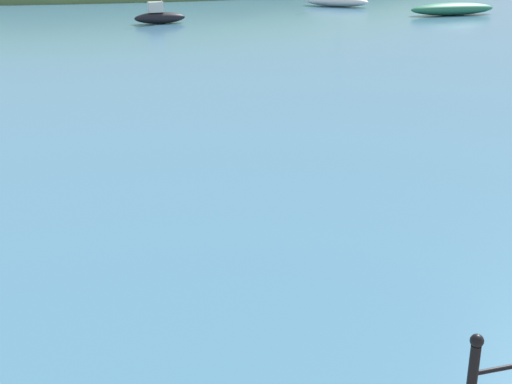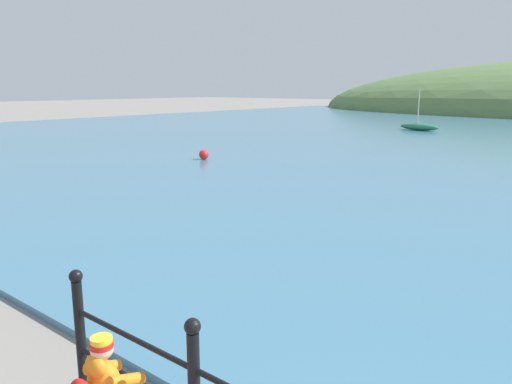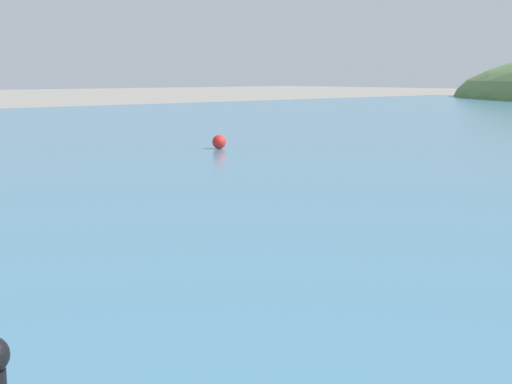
# 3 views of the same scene
# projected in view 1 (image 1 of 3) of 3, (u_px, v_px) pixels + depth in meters

# --- Properties ---
(water) EXTENTS (80.00, 60.00, 0.10)m
(water) POSITION_uv_depth(u_px,v_px,m) (195.00, 27.00, 34.92)
(water) COLOR teal
(water) RESTS_ON ground
(boat_blue_hull) EXTENTS (2.61, 0.93, 2.62)m
(boat_blue_hull) POSITION_uv_depth(u_px,v_px,m) (159.00, 16.00, 35.65)
(boat_blue_hull) COLOR black
(boat_blue_hull) RESTS_ON water
(boat_mid_harbor) EXTENTS (5.05, 1.34, 0.67)m
(boat_mid_harbor) POSITION_uv_depth(u_px,v_px,m) (452.00, 9.00, 39.34)
(boat_mid_harbor) COLOR #287551
(boat_mid_harbor) RESTS_ON water
(boat_white_sailboat) EXTENTS (3.86, 3.55, 5.11)m
(boat_white_sailboat) POSITION_uv_depth(u_px,v_px,m) (336.00, 1.00, 43.91)
(boat_white_sailboat) COLOR silver
(boat_white_sailboat) RESTS_ON water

